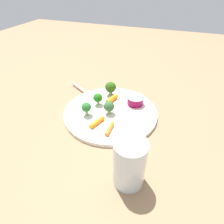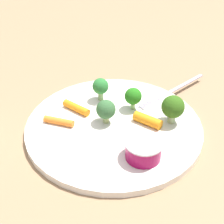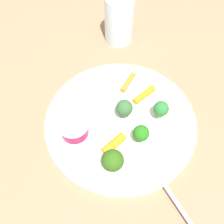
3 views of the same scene
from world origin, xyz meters
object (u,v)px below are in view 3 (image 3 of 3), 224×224
object	(u,v)px
broccoli_floret_2	(113,161)
carrot_stick_1	(128,82)
carrot_stick_2	(144,95)
fork	(166,187)
drinking_glass	(119,19)
plate	(120,122)
broccoli_floret_0	(125,108)
broccoli_floret_3	(141,133)
sauce_cup	(74,128)
broccoli_floret_1	(161,109)
carrot_stick_0	(114,144)

from	to	relation	value
broccoli_floret_2	carrot_stick_1	size ratio (longest dim) A/B	0.97
broccoli_floret_2	carrot_stick_2	world-z (taller)	broccoli_floret_2
carrot_stick_1	fork	world-z (taller)	carrot_stick_1
carrot_stick_2	drinking_glass	size ratio (longest dim) A/B	0.47
plate	broccoli_floret_0	bearing A→B (deg)	88.19
broccoli_floret_3	drinking_glass	distance (m)	0.30
sauce_cup	fork	bearing A→B (deg)	-4.02
broccoli_floret_1	broccoli_floret_3	xyz separation A→B (m)	(-0.01, -0.07, -0.00)
broccoli_floret_0	broccoli_floret_2	size ratio (longest dim) A/B	0.84
broccoli_floret_1	carrot_stick_0	distance (m)	0.11
broccoli_floret_1	broccoli_floret_2	size ratio (longest dim) A/B	0.87
plate	broccoli_floret_2	xyz separation A→B (m)	(0.03, -0.09, 0.04)
broccoli_floret_0	broccoli_floret_1	bearing A→B (deg)	26.75
fork	drinking_glass	bearing A→B (deg)	130.68
broccoli_floret_0	broccoli_floret_3	world-z (taller)	same
broccoli_floret_0	fork	distance (m)	0.17
plate	sauce_cup	xyz separation A→B (m)	(-0.07, -0.07, 0.02)
plate	drinking_glass	world-z (taller)	drinking_glass
carrot_stick_1	sauce_cup	bearing A→B (deg)	-102.62
carrot_stick_0	drinking_glass	size ratio (longest dim) A/B	0.43
carrot_stick_0	broccoli_floret_2	bearing A→B (deg)	-63.47
broccoli_floret_3	carrot_stick_1	bearing A→B (deg)	127.30
sauce_cup	drinking_glass	distance (m)	0.29
plate	fork	xyz separation A→B (m)	(0.13, -0.08, 0.01)
broccoli_floret_0	carrot_stick_0	bearing A→B (deg)	-77.66
broccoli_floret_3	carrot_stick_1	size ratio (longest dim) A/B	0.80
plate	carrot_stick_1	size ratio (longest dim) A/B	5.68
broccoli_floret_1	fork	xyz separation A→B (m)	(0.07, -0.13, -0.03)
broccoli_floret_3	carrot_stick_0	world-z (taller)	broccoli_floret_3
broccoli_floret_0	broccoli_floret_1	size ratio (longest dim) A/B	0.96
fork	plate	bearing A→B (deg)	148.94
broccoli_floret_2	broccoli_floret_3	xyz separation A→B (m)	(0.02, 0.07, -0.00)
carrot_stick_1	fork	distance (m)	0.24
broccoli_floret_1	fork	distance (m)	0.15
broccoli_floret_1	carrot_stick_1	distance (m)	0.11
broccoli_floret_0	broccoli_floret_2	distance (m)	0.11
broccoli_floret_3	plate	bearing A→B (deg)	159.50
broccoli_floret_0	fork	world-z (taller)	broccoli_floret_0
sauce_cup	broccoli_floret_3	size ratio (longest dim) A/B	1.34
plate	drinking_glass	bearing A→B (deg)	119.39
drinking_glass	broccoli_floret_0	bearing A→B (deg)	-58.85
fork	sauce_cup	bearing A→B (deg)	175.98
sauce_cup	broccoli_floret_3	world-z (taller)	broccoli_floret_3
sauce_cup	carrot_stick_0	xyz separation A→B (m)	(0.08, 0.01, -0.01)
plate	broccoli_floret_2	distance (m)	0.11
sauce_cup	broccoli_floret_1	size ratio (longest dim) A/B	1.27
plate	carrot_stick_0	size ratio (longest dim) A/B	6.03
broccoli_floret_1	broccoli_floret_2	world-z (taller)	broccoli_floret_2
broccoli_floret_3	fork	bearing A→B (deg)	-36.94
drinking_glass	fork	bearing A→B (deg)	-49.32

